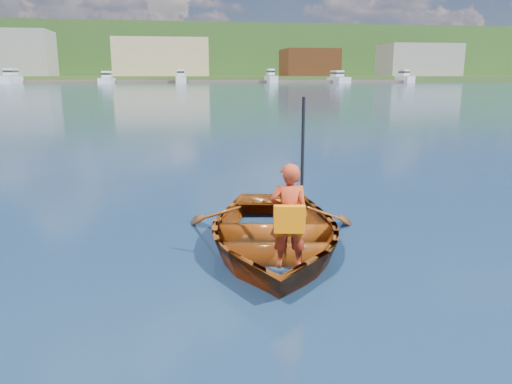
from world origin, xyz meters
name	(u,v)px	position (x,y,z in m)	size (l,w,h in m)	color
ground	(248,233)	(0.00, 0.00, 0.00)	(600.00, 600.00, 0.00)	#142340
rowboat	(273,232)	(0.23, -0.70, 0.22)	(3.13, 3.98, 0.75)	brown
child_paddler	(289,216)	(0.23, -1.61, 0.70)	(0.48, 0.38, 1.90)	#C0391C
shoreline	(176,58)	(0.00, 236.61, 10.32)	(400.00, 140.00, 22.00)	#385C24
dock	(140,82)	(-10.96, 148.00, 0.40)	(159.92, 14.38, 0.80)	brown
waterfront_buildings	(153,58)	(-7.74, 165.00, 7.74)	(202.00, 16.00, 14.00)	maroon
marina_yachts	(165,78)	(-3.53, 143.30, 1.42)	(140.81, 12.87, 4.41)	silver
hillside_trees	(72,40)	(-45.42, 235.17, 17.55)	(271.25, 88.20, 26.18)	#382314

